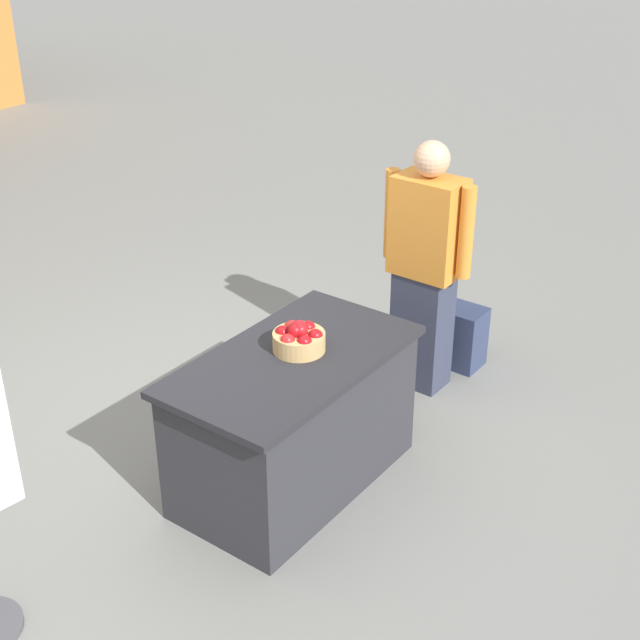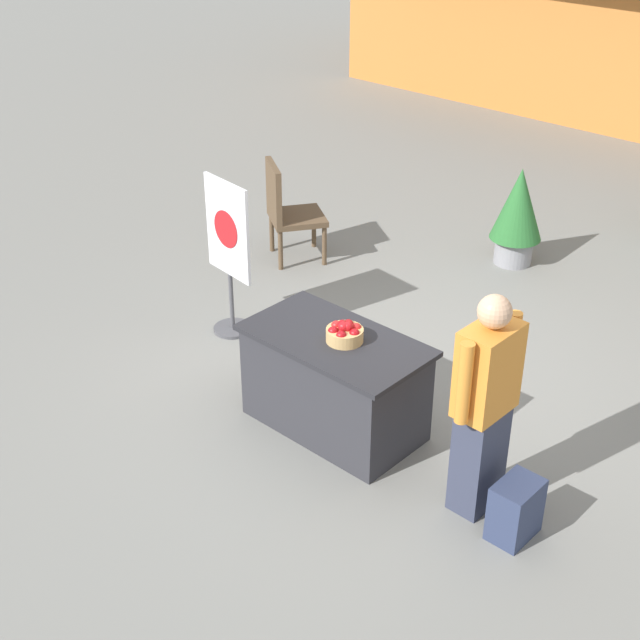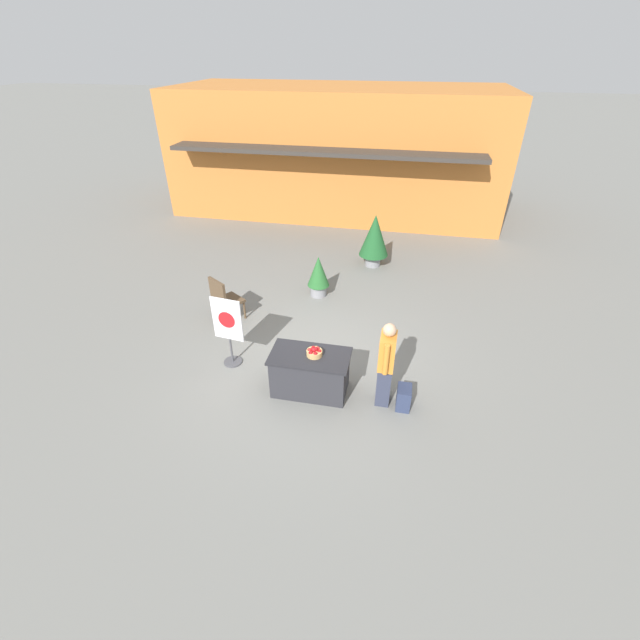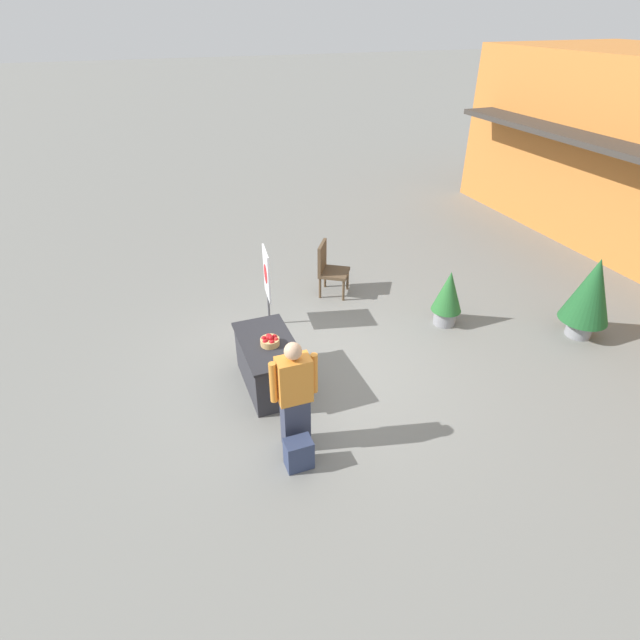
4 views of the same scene
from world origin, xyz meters
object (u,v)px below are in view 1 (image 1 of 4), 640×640
object	(u,v)px
display_table	(294,420)
backpack	(458,336)
person_visitor	(425,267)
apple_basket	(299,338)

from	to	relation	value
display_table	backpack	distance (m)	1.69
display_table	person_visitor	xyz separation A→B (m)	(1.31, -0.02, 0.43)
person_visitor	backpack	bearing A→B (deg)	168.11
person_visitor	backpack	size ratio (longest dim) A/B	3.87
display_table	person_visitor	size ratio (longest dim) A/B	0.86
display_table	backpack	world-z (taller)	display_table
apple_basket	person_visitor	world-z (taller)	person_visitor
display_table	backpack	bearing A→B (deg)	-3.41
display_table	person_visitor	bearing A→B (deg)	-0.81
display_table	person_visitor	distance (m)	1.38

